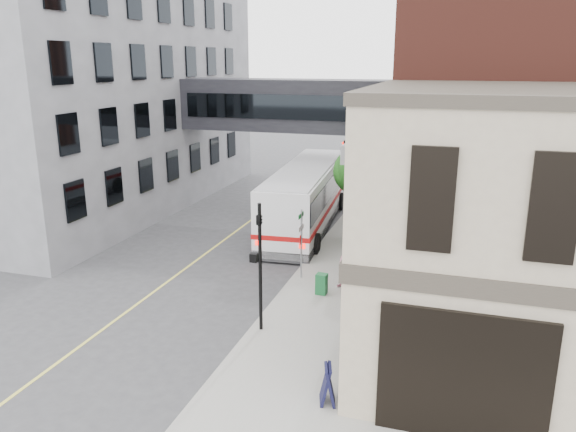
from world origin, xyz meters
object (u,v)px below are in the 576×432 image
Objects in this scene: pedestrian_b at (348,267)px; pedestrian_c at (377,222)px; bus at (306,194)px; newspaper_box at (322,284)px; sandwich_board at (328,384)px; pedestrian_a at (354,240)px.

pedestrian_b is 1.05× the size of pedestrian_c.
bus is 4.48m from pedestrian_c.
sandwich_board is (1.94, -7.06, 0.13)m from newspaper_box.
bus is 6.90× the size of pedestrian_b.
pedestrian_b is 7.05m from pedestrian_c.
pedestrian_b is 8.00m from sandwich_board.
pedestrian_b is at bearing 81.72° from sandwich_board.
pedestrian_c is at bearing 87.00° from newspaper_box.
sandwich_board is at bearing -72.46° from bus.
pedestrian_b is 1.32m from newspaper_box.
sandwich_board is (1.07, -7.92, -0.37)m from pedestrian_b.
bus reaches higher than pedestrian_c.
pedestrian_a is 1.03× the size of pedestrian_b.
pedestrian_b is (0.43, -3.45, -0.03)m from pedestrian_a.
pedestrian_a reaches higher than pedestrian_c.
newspaper_box is at bearing -70.84° from bus.
bus reaches higher than newspaper_box.
pedestrian_b is (4.08, -8.37, -0.82)m from bus.
newspaper_box is (3.21, -9.23, -1.32)m from bus.
bus is 9.35m from pedestrian_b.
bus is 17.12m from sandwich_board.
newspaper_box is at bearing -84.24° from pedestrian_c.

